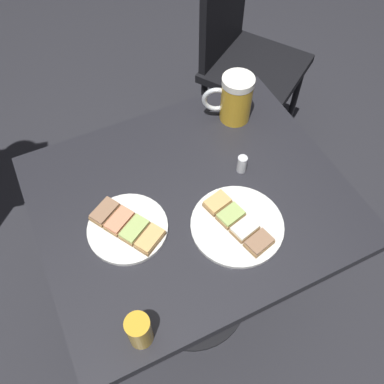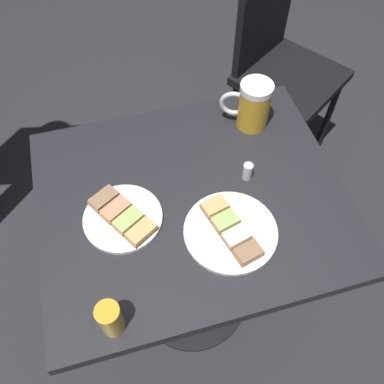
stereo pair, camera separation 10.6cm
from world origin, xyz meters
name	(u,v)px [view 1 (the left image)]	position (x,y,z in m)	size (l,w,h in m)	color
ground_plane	(192,295)	(0.00, 0.00, 0.00)	(6.00, 6.00, 0.00)	#28282D
cafe_table	(192,227)	(0.00, 0.00, 0.56)	(0.80, 0.67, 0.71)	black
plate_near	(237,224)	(-0.06, 0.13, 0.72)	(0.23, 0.23, 0.03)	white
plate_far	(127,227)	(0.19, 0.02, 0.72)	(0.20, 0.20, 0.03)	white
beer_mug	(235,99)	(-0.24, -0.21, 0.79)	(0.14, 0.10, 0.15)	gold
beer_glass_small	(139,331)	(0.25, 0.28, 0.76)	(0.05, 0.05, 0.09)	gold
salt_shaker	(242,164)	(-0.16, -0.02, 0.74)	(0.03, 0.03, 0.05)	silver
cafe_chair	(243,50)	(-0.57, -0.69, 0.53)	(0.53, 0.53, 0.93)	black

